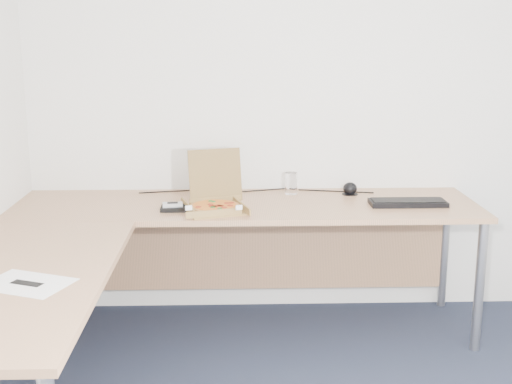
{
  "coord_description": "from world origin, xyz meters",
  "views": [
    {
      "loc": [
        -0.56,
        -2.17,
        1.62
      ],
      "look_at": [
        -0.45,
        1.28,
        0.82
      ],
      "focal_mm": 47.69,
      "sensor_mm": 36.0,
      "label": 1
    }
  ],
  "objects_px": {
    "pizza_box": "(215,203)",
    "drinking_glass": "(291,183)",
    "desk": "(180,231)",
    "keyboard": "(408,203)",
    "wallet": "(174,208)"
  },
  "relations": [
    {
      "from": "pizza_box",
      "to": "drinking_glass",
      "type": "xyz_separation_m",
      "value": [
        0.43,
        0.35,
        0.03
      ]
    },
    {
      "from": "pizza_box",
      "to": "wallet",
      "type": "distance_m",
      "value": 0.21
    },
    {
      "from": "pizza_box",
      "to": "keyboard",
      "type": "xyz_separation_m",
      "value": [
        1.03,
        0.07,
        -0.02
      ]
    },
    {
      "from": "wallet",
      "to": "keyboard",
      "type": "bearing_deg",
      "value": 3.01
    },
    {
      "from": "desk",
      "to": "pizza_box",
      "type": "xyz_separation_m",
      "value": [
        0.16,
        0.29,
        0.06
      ]
    },
    {
      "from": "wallet",
      "to": "pizza_box",
      "type": "bearing_deg",
      "value": -0.33
    },
    {
      "from": "desk",
      "to": "drinking_glass",
      "type": "relative_size",
      "value": 20.31
    },
    {
      "from": "drinking_glass",
      "to": "wallet",
      "type": "height_order",
      "value": "drinking_glass"
    },
    {
      "from": "drinking_glass",
      "to": "keyboard",
      "type": "relative_size",
      "value": 0.3
    },
    {
      "from": "desk",
      "to": "keyboard",
      "type": "xyz_separation_m",
      "value": [
        1.19,
        0.36,
        0.04
      ]
    },
    {
      "from": "desk",
      "to": "wallet",
      "type": "height_order",
      "value": "wallet"
    },
    {
      "from": "drinking_glass",
      "to": "keyboard",
      "type": "bearing_deg",
      "value": -25.19
    },
    {
      "from": "desk",
      "to": "drinking_glass",
      "type": "bearing_deg",
      "value": 47.55
    },
    {
      "from": "pizza_box",
      "to": "drinking_glass",
      "type": "bearing_deg",
      "value": 22.81
    },
    {
      "from": "pizza_box",
      "to": "drinking_glass",
      "type": "height_order",
      "value": "pizza_box"
    }
  ]
}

